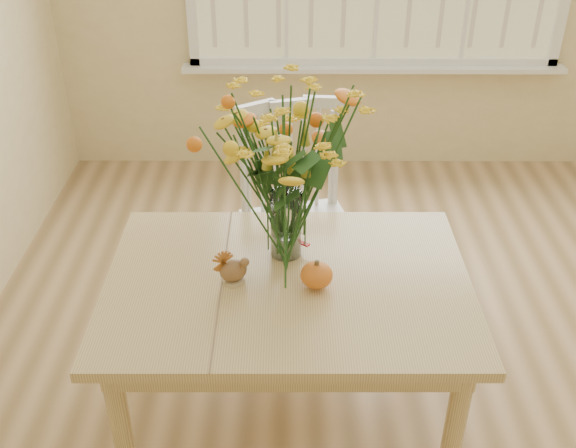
{
  "coord_description": "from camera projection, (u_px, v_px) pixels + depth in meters",
  "views": [
    {
      "loc": [
        -0.52,
        -1.95,
        2.12
      ],
      "look_at": [
        -0.53,
        -0.03,
        0.91
      ],
      "focal_mm": 42.0,
      "sensor_mm": 36.0,
      "label": 1
    }
  ],
  "objects": [
    {
      "name": "flower_vase",
      "position": [
        286.0,
        160.0,
        2.31
      ],
      "size": [
        0.54,
        0.54,
        0.64
      ],
      "color": "white",
      "rests_on": "dining_table"
    },
    {
      "name": "turkey_figurine",
      "position": [
        233.0,
        271.0,
        2.34
      ],
      "size": [
        0.12,
        0.11,
        0.12
      ],
      "rotation": [
        0.0,
        0.0,
        0.42
      ],
      "color": "#CCB78C",
      "rests_on": "dining_table"
    },
    {
      "name": "dark_gourd",
      "position": [
        287.0,
        238.0,
        2.53
      ],
      "size": [
        0.13,
        0.09,
        0.08
      ],
      "color": "#38160F",
      "rests_on": "dining_table"
    },
    {
      "name": "floor",
      "position": [
        416.0,
        408.0,
        2.78
      ],
      "size": [
        4.0,
        4.5,
        0.01
      ],
      "primitive_type": "cube",
      "color": "olive",
      "rests_on": "ground"
    },
    {
      "name": "dining_table",
      "position": [
        288.0,
        300.0,
        2.43
      ],
      "size": [
        1.3,
        0.93,
        0.69
      ],
      "rotation": [
        0.0,
        0.0,
        0.0
      ],
      "color": "tan",
      "rests_on": "floor"
    },
    {
      "name": "pumpkin",
      "position": [
        316.0,
        276.0,
        2.32
      ],
      "size": [
        0.11,
        0.11,
        0.09
      ],
      "primitive_type": "ellipsoid",
      "color": "#BF5816",
      "rests_on": "dining_table"
    },
    {
      "name": "windsor_chair",
      "position": [
        296.0,
        208.0,
        3.03
      ],
      "size": [
        0.57,
        0.55,
        1.02
      ],
      "rotation": [
        0.0,
        0.0,
        0.25
      ],
      "color": "white",
      "rests_on": "floor"
    }
  ]
}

